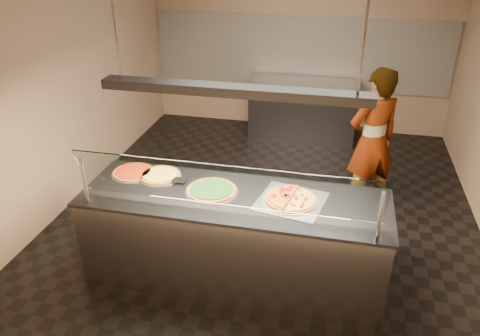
% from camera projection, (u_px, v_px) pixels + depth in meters
% --- Properties ---
extents(ground, '(5.00, 6.00, 0.02)m').
position_uv_depth(ground, '(267.00, 214.00, 5.80)').
color(ground, black).
rests_on(ground, ground).
extents(wall_back, '(5.00, 0.02, 3.00)m').
position_uv_depth(wall_back, '(300.00, 40.00, 7.72)').
color(wall_back, tan).
rests_on(wall_back, ground).
extents(wall_front, '(5.00, 0.02, 3.00)m').
position_uv_depth(wall_front, '(178.00, 275.00, 2.50)').
color(wall_front, tan).
rests_on(wall_front, ground).
extents(wall_left, '(0.02, 6.00, 3.00)m').
position_uv_depth(wall_left, '(64.00, 83.00, 5.60)').
color(wall_left, tan).
rests_on(wall_left, ground).
extents(tile_band, '(4.90, 0.02, 1.20)m').
position_uv_depth(tile_band, '(299.00, 53.00, 7.79)').
color(tile_band, silver).
rests_on(tile_band, wall_back).
extents(serving_counter, '(2.88, 0.94, 0.93)m').
position_uv_depth(serving_counter, '(234.00, 237.00, 4.55)').
color(serving_counter, '#B7B7BC').
rests_on(serving_counter, ground).
extents(sneeze_guard, '(2.64, 0.18, 0.54)m').
position_uv_depth(sneeze_guard, '(224.00, 186.00, 3.91)').
color(sneeze_guard, '#B7B7BC').
rests_on(sneeze_guard, serving_counter).
extents(perforated_tray, '(0.68, 0.68, 0.01)m').
position_uv_depth(perforated_tray, '(291.00, 201.00, 4.26)').
color(perforated_tray, silver).
rests_on(perforated_tray, serving_counter).
extents(half_pizza_pepperoni, '(0.33, 0.52, 0.05)m').
position_uv_depth(half_pizza_pepperoni, '(279.00, 196.00, 4.27)').
color(half_pizza_pepperoni, brown).
rests_on(half_pizza_pepperoni, perforated_tray).
extents(half_pizza_sausage, '(0.33, 0.52, 0.04)m').
position_uv_depth(half_pizza_sausage, '(304.00, 200.00, 4.23)').
color(half_pizza_sausage, brown).
rests_on(half_pizza_sausage, perforated_tray).
extents(pizza_spinach, '(0.50, 0.50, 0.03)m').
position_uv_depth(pizza_spinach, '(212.00, 190.00, 4.42)').
color(pizza_spinach, silver).
rests_on(pizza_spinach, serving_counter).
extents(pizza_cheese, '(0.43, 0.43, 0.03)m').
position_uv_depth(pizza_cheese, '(160.00, 175.00, 4.69)').
color(pizza_cheese, silver).
rests_on(pizza_cheese, serving_counter).
extents(pizza_tomato, '(0.43, 0.43, 0.03)m').
position_uv_depth(pizza_tomato, '(133.00, 172.00, 4.75)').
color(pizza_tomato, silver).
rests_on(pizza_tomato, serving_counter).
extents(pizza_spatula, '(0.17, 0.23, 0.02)m').
position_uv_depth(pizza_spatula, '(176.00, 176.00, 4.64)').
color(pizza_spatula, '#B7B7BC').
rests_on(pizza_spatula, pizza_spinach).
extents(prep_table, '(1.76, 0.74, 0.93)m').
position_uv_depth(prep_table, '(303.00, 109.00, 7.76)').
color(prep_table, '#36363B').
rests_on(prep_table, ground).
extents(worker, '(0.78, 0.72, 1.80)m').
position_uv_depth(worker, '(372.00, 142.00, 5.53)').
color(worker, '#29232E').
rests_on(worker, ground).
extents(heat_lamp_housing, '(2.30, 0.18, 0.08)m').
position_uv_depth(heat_lamp_housing, '(233.00, 91.00, 3.87)').
color(heat_lamp_housing, '#36363B').
rests_on(heat_lamp_housing, ceiling).
extents(lamp_rod_left, '(0.02, 0.02, 1.01)m').
position_uv_depth(lamp_rod_left, '(114.00, 18.00, 3.82)').
color(lamp_rod_left, '#B7B7BC').
rests_on(lamp_rod_left, ceiling).
extents(lamp_rod_right, '(0.02, 0.02, 1.01)m').
position_uv_depth(lamp_rod_right, '(365.00, 28.00, 3.43)').
color(lamp_rod_right, '#B7B7BC').
rests_on(lamp_rod_right, ceiling).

